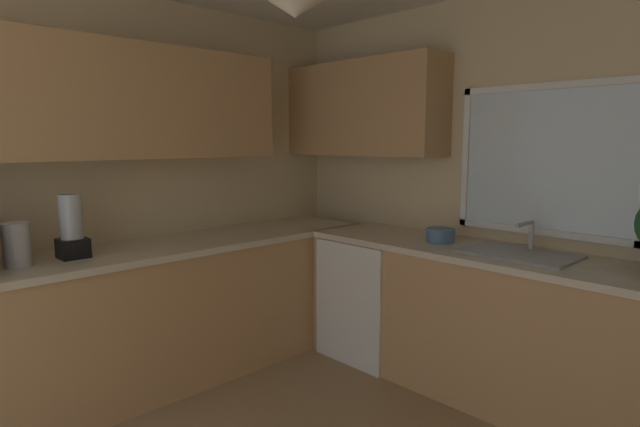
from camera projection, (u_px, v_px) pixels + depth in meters
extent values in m
cube|color=beige|center=(517.00, 190.00, 3.28)|extent=(3.79, 0.06, 2.50)
cube|color=beige|center=(107.00, 189.00, 3.32)|extent=(0.06, 3.82, 2.50)
cube|color=silver|center=(546.00, 160.00, 3.10)|extent=(1.02, 0.02, 0.84)
cube|color=white|center=(550.00, 86.00, 3.03)|extent=(1.10, 0.04, 0.04)
cube|color=white|center=(541.00, 232.00, 3.15)|extent=(1.10, 0.04, 0.04)
cube|color=white|center=(466.00, 158.00, 3.47)|extent=(0.04, 0.04, 0.92)
cube|color=tan|center=(79.00, 99.00, 2.97)|extent=(0.32, 2.59, 0.70)
cube|color=tan|center=(363.00, 109.00, 3.90)|extent=(1.36, 0.32, 0.70)
cube|color=tan|center=(136.00, 323.00, 3.19)|extent=(0.62, 3.40, 0.87)
cube|color=beige|center=(132.00, 252.00, 3.13)|extent=(0.65, 3.43, 0.04)
cube|color=tan|center=(518.00, 334.00, 3.01)|extent=(2.85, 0.62, 0.87)
cube|color=beige|center=(522.00, 259.00, 2.95)|extent=(2.88, 0.65, 0.04)
cube|color=white|center=(374.00, 296.00, 3.76)|extent=(0.60, 0.60, 0.86)
cylinder|color=#B7B7BC|center=(17.00, 245.00, 2.67)|extent=(0.13, 0.13, 0.23)
cube|color=#9EA0A5|center=(518.00, 254.00, 2.96)|extent=(0.62, 0.40, 0.02)
cylinder|color=#B7B7BC|center=(531.00, 236.00, 3.06)|extent=(0.03, 0.03, 0.18)
cylinder|color=#B7B7BC|center=(525.00, 224.00, 2.98)|extent=(0.02, 0.20, 0.02)
cylinder|color=#4C7099|center=(440.00, 235.00, 3.33)|extent=(0.18, 0.18, 0.09)
cube|color=black|center=(73.00, 248.00, 2.89)|extent=(0.15, 0.15, 0.11)
cylinder|color=#B2BCC6|center=(71.00, 217.00, 2.86)|extent=(0.12, 0.12, 0.25)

